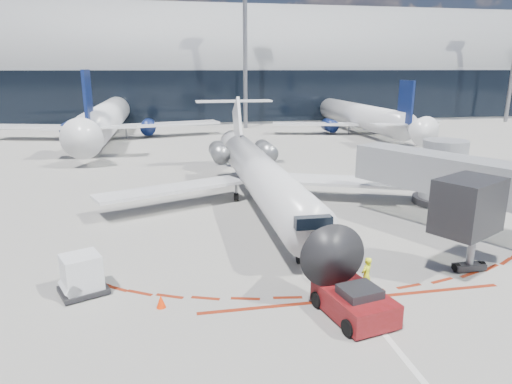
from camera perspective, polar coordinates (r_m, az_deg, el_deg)
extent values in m
plane|color=gray|center=(31.22, 4.16, -3.23)|extent=(260.00, 260.00, 0.00)
cube|color=silver|center=(33.06, 3.28, -2.14)|extent=(0.25, 40.00, 0.01)
cube|color=maroon|center=(21.19, 12.31, -12.88)|extent=(14.00, 0.25, 0.01)
cube|color=gray|center=(94.04, -6.15, 12.19)|extent=(150.00, 24.00, 10.00)
cylinder|color=gray|center=(93.91, -6.24, 15.23)|extent=(150.00, 24.00, 24.00)
cube|color=black|center=(82.05, -5.43, 11.77)|extent=(150.00, 0.20, 9.00)
cube|color=gray|center=(29.99, 23.48, 1.90)|extent=(8.22, 12.61, 2.30)
cube|color=black|center=(23.73, 24.97, -1.54)|extent=(3.86, 3.44, 2.60)
cylinder|color=slate|center=(25.22, 25.34, -6.40)|extent=(0.36, 0.36, 2.40)
cube|color=black|center=(25.58, 25.09, -8.45)|extent=(1.60, 0.60, 0.30)
cylinder|color=gray|center=(36.56, 22.32, 2.30)|extent=(3.20, 3.20, 4.80)
cylinder|color=black|center=(37.06, 21.99, -0.94)|extent=(4.00, 4.00, 0.50)
cylinder|color=slate|center=(77.69, -1.36, 17.17)|extent=(0.70, 0.70, 25.00)
cylinder|color=silver|center=(32.17, 0.87, 1.85)|extent=(2.78, 22.65, 2.78)
cone|color=black|center=(20.38, 8.14, -6.36)|extent=(2.78, 2.88, 2.78)
cone|color=silver|center=(44.91, -2.52, 5.68)|extent=(2.78, 3.71, 2.78)
cube|color=black|center=(21.65, 6.81, -3.40)|extent=(1.75, 1.44, 0.57)
cube|color=silver|center=(33.27, -10.51, 0.40)|extent=(11.03, 6.54, 0.32)
cube|color=silver|center=(35.61, 10.48, 1.38)|extent=(11.03, 6.54, 0.32)
cube|color=silver|center=(43.55, -2.36, 8.66)|extent=(0.26, 4.83, 4.92)
cube|color=silver|center=(45.51, -2.80, 11.28)|extent=(7.41, 1.65, 0.16)
cylinder|color=slate|center=(40.58, -4.64, 4.98)|extent=(1.54, 3.50, 1.54)
cylinder|color=slate|center=(41.23, 1.22, 5.19)|extent=(1.54, 3.50, 1.54)
cylinder|color=black|center=(24.09, 5.43, -8.27)|extent=(0.23, 0.58, 0.58)
cylinder|color=black|center=(34.90, -2.48, -0.64)|extent=(0.31, 0.66, 0.66)
cylinder|color=black|center=(35.45, 2.47, -0.38)|extent=(0.31, 0.66, 0.66)
cylinder|color=slate|center=(23.98, 5.44, -7.66)|extent=(0.19, 0.19, 1.13)
cube|color=#600E0D|center=(19.61, 12.16, -13.36)|extent=(2.81, 3.81, 0.97)
cube|color=black|center=(19.09, 12.83, -12.06)|extent=(1.74, 1.57, 0.38)
cylinder|color=slate|center=(21.46, 8.49, -11.19)|extent=(0.68, 2.76, 0.11)
cylinder|color=black|center=(18.38, 11.55, -16.30)|extent=(0.44, 0.74, 0.69)
cylinder|color=black|center=(19.48, 16.71, -14.73)|extent=(0.44, 0.74, 0.69)
cylinder|color=black|center=(20.10, 7.70, -13.19)|extent=(0.44, 0.74, 0.69)
cylinder|color=black|center=(21.11, 12.61, -11.97)|extent=(0.44, 0.74, 0.69)
imported|color=#E5FB1A|center=(21.37, 13.61, -10.12)|extent=(0.76, 0.68, 1.74)
cube|color=black|center=(22.48, -20.75, -11.36)|extent=(2.48, 2.33, 0.22)
cube|color=silver|center=(22.11, -20.97, -9.30)|extent=(2.04, 1.99, 1.58)
cylinder|color=black|center=(21.81, -22.36, -12.61)|extent=(0.17, 0.22, 0.20)
cylinder|color=black|center=(22.11, -18.30, -11.82)|extent=(0.17, 0.22, 0.20)
cylinder|color=black|center=(22.95, -23.07, -11.26)|extent=(0.17, 0.22, 0.20)
cylinder|color=black|center=(23.23, -19.22, -10.54)|extent=(0.17, 0.22, 0.20)
cone|color=#FF3405|center=(20.33, -11.80, -13.24)|extent=(0.41, 0.41, 0.57)
cone|color=#FF3405|center=(22.50, 10.67, -10.40)|extent=(0.34, 0.34, 0.47)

